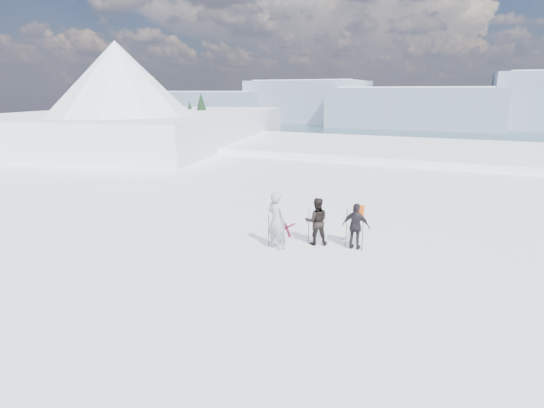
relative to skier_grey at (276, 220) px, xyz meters
The scene contains 9 objects.
lake_basin 27.50m from the skier_grey, 86.65° to the left, with size 820.00×820.00×71.62m.
far_mountain_range 452.35m from the skier_grey, 86.05° to the left, with size 770.00×110.00×53.00m.
near_ridge 36.23m from the skier_grey, 134.20° to the left, with size 31.37×35.68×25.62m.
skier_grey is the anchor object (origin of this frame).
skier_dark 1.45m from the skier_grey, 39.20° to the left, with size 0.81×0.63×1.67m, color black.
skier_pack 2.67m from the skier_grey, 22.23° to the left, with size 0.93×0.39×1.59m, color black.
backpack 2.90m from the skier_grey, 26.92° to the left, with size 0.34×0.19×0.50m, color #E05715.
ski_poles 1.40m from the skier_grey, 26.73° to the left, with size 3.02×1.04×1.37m.
skis_loose 2.23m from the skier_grey, 102.80° to the left, with size 0.87×1.69×0.03m.
Camera 1 is at (3.77, -8.91, 5.19)m, focal length 28.00 mm.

